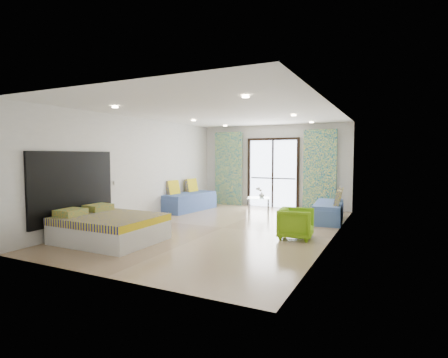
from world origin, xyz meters
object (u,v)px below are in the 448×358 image
at_px(bed, 109,228).
at_px(coffee_table, 259,199).
at_px(armchair, 296,222).
at_px(daybed_left, 189,201).
at_px(daybed_right, 329,211).

xyz_separation_m(bed, coffee_table, (1.43, 4.71, 0.11)).
bearing_deg(armchair, daybed_left, 55.26).
xyz_separation_m(daybed_left, coffee_table, (2.07, 0.68, 0.09)).
height_order(bed, daybed_left, daybed_left).
bearing_deg(bed, armchair, 29.53).
relative_size(coffee_table, armchair, 1.21).
bearing_deg(daybed_left, armchair, -21.85).
bearing_deg(daybed_right, armchair, -102.68).
relative_size(daybed_left, coffee_table, 2.41).
xyz_separation_m(daybed_right, armchair, (-0.29, -2.26, 0.08)).
distance_m(bed, armchair, 3.79).
distance_m(daybed_right, coffee_table, 2.25).
height_order(daybed_left, daybed_right, daybed_left).
bearing_deg(daybed_left, bed, -74.09).
xyz_separation_m(bed, daybed_left, (-0.64, 4.03, 0.02)).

